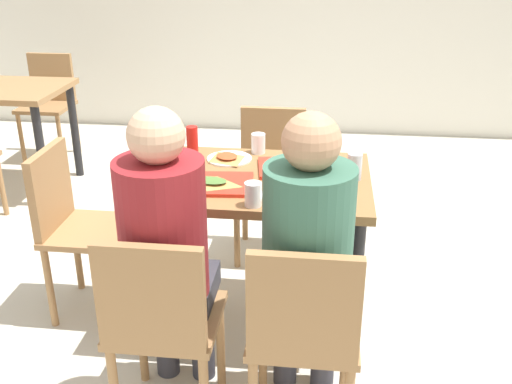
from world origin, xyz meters
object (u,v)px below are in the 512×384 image
Objects in this scene: tray_red_near at (211,184)px; pizza_slice_a at (211,182)px; chair_far_side at (271,171)px; plastic_cup_a at (258,143)px; chair_near_right at (303,330)px; pizza_slice_b at (294,164)px; main_table at (256,200)px; paper_plate_near_edge at (287,195)px; plastic_cup_b at (253,194)px; person_in_red at (166,241)px; foil_bundle at (160,163)px; chair_near_left at (161,319)px; condiment_bottle at (192,142)px; background_chair_far at (49,98)px; soda_can at (354,167)px; tray_red_far at (297,168)px; person_in_brown_jacket at (307,249)px; pizza_slice_c at (227,157)px; paper_plate_center at (229,159)px; chair_left_end at (73,219)px; background_table at (3,105)px.

pizza_slice_a is at bearing -90.45° from tray_red_near.
chair_far_side is 2.40× the size of tray_red_near.
plastic_cup_a is at bearing -93.38° from chair_far_side.
chair_near_right reaches higher than pizza_slice_b.
main_table is 1.20× the size of chair_near_right.
paper_plate_near_edge is at bearing -9.75° from pizza_slice_a.
chair_far_side is 8.65× the size of plastic_cup_b.
foil_bundle is at bearing 106.95° from person_in_red.
chair_near_right is at bearing -83.87° from pizza_slice_b.
plastic_cup_a is (-0.18, 0.52, 0.05)m from paper_plate_near_edge.
pizza_slice_b is (0.43, 0.87, 0.29)m from chair_near_left.
chair_near_left is at bearing -85.36° from condiment_bottle.
plastic_cup_a is 0.12× the size of background_chair_far.
chair_near_right is 1.15m from plastic_cup_a.
person_in_red reaches higher than soda_can.
chair_near_right and background_chair_far have the same top height.
paper_plate_near_edge is 2.20× the size of plastic_cup_b.
paper_plate_near_edge reaches higher than main_table.
foil_bundle is at bearing -114.99° from condiment_bottle.
tray_red_far is 0.32m from paper_plate_near_edge.
chair_near_left is 0.59m from person_in_brown_jacket.
chair_near_right reaches higher than pizza_slice_c.
plastic_cup_b is (0.29, 0.30, 0.07)m from person_in_red.
chair_near_left is at bearing -116.11° from pizza_slice_b.
paper_plate_center is 2.20× the size of foil_bundle.
plastic_cup_a is 0.33m from condiment_bottle.
person_in_brown_jacket reaches higher than chair_left_end.
chair_near_right is at bearing -44.28° from background_table.
condiment_bottle is (-0.34, 0.20, 0.20)m from main_table.
paper_plate_near_edge is at bearing 52.99° from chair_near_left.
tray_red_near is (-0.44, 0.48, 0.03)m from person_in_brown_jacket.
background_chair_far reaches higher than paper_plate_center.
main_table is 4.71× the size of paper_plate_center.
foil_bundle is at bearing -177.59° from soda_can.
chair_left_end is 5.40× the size of condiment_bottle.
background_table is at bearing 148.27° from tray_red_far.
chair_near_right is 0.68× the size of person_in_red.
pizza_slice_b is (0.17, -0.64, 0.29)m from chair_far_side.
person_in_red is at bearing -120.31° from pizza_slice_b.
plastic_cup_a is at bearing 77.69° from chair_near_left.
condiment_bottle is (-0.60, 0.82, 0.10)m from person_in_brown_jacket.
chair_near_right is 3.93× the size of paper_plate_center.
pizza_slice_a is (-0.18, -0.90, 0.29)m from chair_far_side.
foil_bundle is (-0.60, 0.19, 0.05)m from paper_plate_near_edge.
background_chair_far is at bearing 136.31° from pizza_slice_b.
background_chair_far reaches higher than tray_red_near.
pizza_slice_c is at bearing 86.94° from tray_red_near.
chair_near_left is at bearing -123.01° from plastic_cup_b.
tray_red_near is (0.08, 0.48, 0.03)m from person_in_red.
paper_plate_center is 1.38× the size of condiment_bottle.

